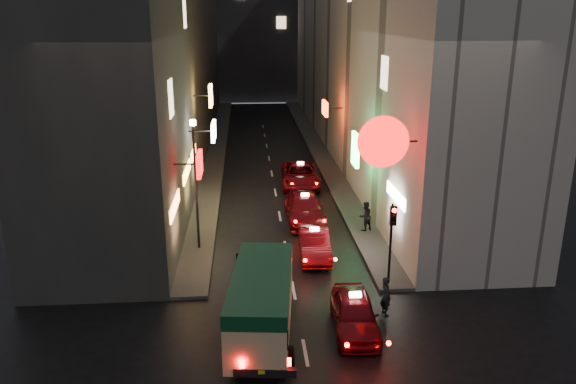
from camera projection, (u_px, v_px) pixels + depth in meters
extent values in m
cube|color=#373532|center=(165.00, 40.00, 44.16)|extent=(6.00, 52.00, 18.00)
cube|color=#F20A0A|center=(200.00, 164.00, 24.49)|extent=(0.18, 1.56, 1.01)
cube|color=white|center=(214.00, 131.00, 31.25)|extent=(0.18, 2.09, 0.96)
cube|color=gold|center=(211.00, 96.00, 34.74)|extent=(0.18, 1.44, 1.35)
cube|color=#FEA758|center=(175.00, 206.00, 24.30)|extent=(0.10, 3.23, 0.55)
cube|color=gold|center=(187.00, 172.00, 29.57)|extent=(0.10, 3.61, 0.55)
cube|color=#FEA758|center=(193.00, 153.00, 33.53)|extent=(0.10, 2.90, 0.55)
cube|color=#FFE5B2|center=(171.00, 98.00, 23.92)|extent=(0.06, 1.30, 1.60)
cube|color=#FFE5B2|center=(184.00, 13.00, 30.47)|extent=(0.06, 1.30, 1.60)
cube|color=#B2ACA3|center=(365.00, 40.00, 45.34)|extent=(6.00, 52.00, 18.00)
cylinder|color=#F20A0A|center=(383.00, 142.00, 22.28)|extent=(2.07, 0.18, 2.07)
cube|color=#32FF65|center=(355.00, 149.00, 29.74)|extent=(0.18, 1.36, 1.76)
cube|color=#FF370C|center=(325.00, 108.00, 38.91)|extent=(0.18, 1.85, 0.97)
cube|color=white|center=(396.00, 195.00, 25.67)|extent=(0.10, 3.03, 0.55)
cube|color=#FFE5B2|center=(384.00, 73.00, 27.30)|extent=(0.06, 1.30, 1.60)
cube|color=#37363C|center=(256.00, 14.00, 74.57)|extent=(30.00, 10.00, 22.00)
cube|color=#44423F|center=(217.00, 150.00, 47.12)|extent=(1.50, 52.00, 0.15)
cube|color=#44423F|center=(317.00, 148.00, 47.75)|extent=(1.50, 52.00, 0.15)
cube|color=#D6BA85|center=(262.00, 302.00, 19.43)|extent=(2.57, 5.80, 2.06)
cube|color=#0C3C21|center=(261.00, 281.00, 19.19)|extent=(2.60, 5.82, 0.51)
cube|color=black|center=(261.00, 293.00, 19.63)|extent=(2.36, 3.57, 0.47)
cube|color=black|center=(265.00, 372.00, 17.08)|extent=(1.93, 0.39, 0.28)
cube|color=#FF0A05|center=(242.00, 364.00, 16.85)|extent=(0.17, 0.06, 0.26)
cube|color=#FF0A05|center=(288.00, 362.00, 16.95)|extent=(0.17, 0.06, 0.26)
cylinder|color=black|center=(238.00, 304.00, 21.38)|extent=(0.21, 0.71, 0.71)
cylinder|color=black|center=(291.00, 357.00, 18.10)|extent=(0.21, 0.71, 0.71)
imported|color=#630810|center=(355.00, 311.00, 20.11)|extent=(2.23, 4.92, 1.53)
cube|color=white|center=(356.00, 289.00, 19.85)|extent=(0.43, 0.20, 0.16)
sphere|color=#FF0A05|center=(347.00, 345.00, 17.97)|extent=(0.16, 0.16, 0.16)
sphere|color=#FF0A05|center=(389.00, 343.00, 18.07)|extent=(0.16, 0.16, 0.16)
imported|color=#630810|center=(314.00, 241.00, 26.30)|extent=(2.11, 4.78, 1.50)
cube|color=white|center=(314.00, 225.00, 26.05)|extent=(0.43, 0.20, 0.16)
sphere|color=#FF0A05|center=(305.00, 260.00, 24.21)|extent=(0.16, 0.16, 0.16)
sphere|color=#FF0A05|center=(335.00, 259.00, 24.31)|extent=(0.16, 0.16, 0.16)
imported|color=#630810|center=(305.00, 206.00, 30.84)|extent=(2.21, 5.28, 1.67)
cube|color=white|center=(305.00, 190.00, 30.56)|extent=(0.42, 0.18, 0.16)
sphere|color=#FF0A05|center=(295.00, 222.00, 28.51)|extent=(0.16, 0.16, 0.16)
sphere|color=#FF0A05|center=(324.00, 221.00, 28.62)|extent=(0.16, 0.16, 0.16)
imported|color=#630810|center=(300.00, 173.00, 37.16)|extent=(2.46, 5.53, 1.73)
cube|color=white|center=(300.00, 159.00, 36.87)|extent=(0.43, 0.20, 0.16)
sphere|color=#FF0A05|center=(292.00, 184.00, 34.75)|extent=(0.16, 0.16, 0.16)
sphere|color=#FF0A05|center=(317.00, 183.00, 34.86)|extent=(0.16, 0.16, 0.16)
imported|color=black|center=(386.00, 294.00, 21.10)|extent=(0.48, 0.64, 1.76)
imported|color=black|center=(365.00, 214.00, 29.06)|extent=(0.78, 0.68, 1.76)
cylinder|color=black|center=(390.00, 244.00, 23.04)|extent=(0.10, 0.10, 3.50)
cube|color=black|center=(393.00, 216.00, 22.48)|extent=(0.26, 0.18, 0.80)
sphere|color=#FF0A05|center=(394.00, 210.00, 22.29)|extent=(0.18, 0.18, 0.18)
sphere|color=black|center=(394.00, 217.00, 22.37)|extent=(0.17, 0.17, 0.17)
sphere|color=black|center=(394.00, 223.00, 22.45)|extent=(0.17, 0.17, 0.17)
cylinder|color=black|center=(196.00, 188.00, 26.24)|extent=(0.12, 0.12, 6.00)
cylinder|color=#FFE5BF|center=(193.00, 123.00, 25.30)|extent=(0.28, 0.28, 0.25)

